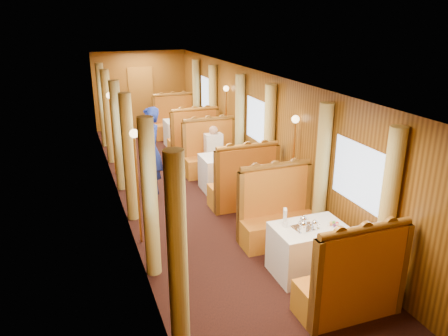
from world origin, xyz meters
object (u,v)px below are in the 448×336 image
steward (151,151)px  table_far (184,133)px  fruit_plate (334,225)px  rose_vase_mid (228,148)px  banquette_near_fwd (351,286)px  banquette_far_fwd (194,140)px  rose_vase_far (182,114)px  banquette_mid_aft (211,156)px  passenger (214,146)px  banquette_mid_fwd (244,187)px  banquette_near_aft (277,218)px  table_mid (226,172)px  tea_tray (305,228)px  teapot_left (303,228)px  banquette_far_aft (175,123)px  teapot_right (314,226)px  table_near (309,250)px  teapot_back (303,223)px

steward → table_far: bearing=153.2°
fruit_plate → steward: size_ratio=0.11×
rose_vase_mid → banquette_near_fwd: bearing=-90.4°
banquette_far_fwd → rose_vase_far: (-0.02, 1.05, 0.50)m
banquette_mid_aft → passenger: (-0.00, -0.22, 0.32)m
banquette_mid_fwd → steward: 2.10m
banquette_near_aft → passenger: size_ratio=1.76×
table_mid → banquette_far_fwd: banquette_far_fwd is taller
banquette_near_aft → tea_tray: (-0.10, -1.03, 0.33)m
teapot_left → banquette_far_fwd: bearing=79.9°
rose_vase_far → steward: bearing=-115.3°
banquette_mid_fwd → tea_tray: bearing=-92.3°
banquette_mid_fwd → table_mid: bearing=90.0°
banquette_mid_aft → fruit_plate: size_ratio=6.66×
fruit_plate → banquette_far_aft: bearing=92.3°
banquette_near_fwd → banquette_near_aft: same height
teapot_right → rose_vase_mid: (0.03, 3.57, 0.12)m
table_near → rose_vase_mid: 3.52m
banquette_far_fwd → teapot_left: (-0.19, -6.11, 0.39)m
banquette_near_aft → fruit_plate: size_ratio=6.66×
banquette_near_fwd → tea_tray: banquette_near_fwd is taller
tea_tray → banquette_near_aft: bearing=84.5°
rose_vase_mid → steward: size_ratio=0.20×
banquette_far_aft → fruit_plate: (0.33, -8.11, 0.35)m
table_mid → rose_vase_mid: bearing=-31.9°
banquette_far_fwd → teapot_back: 5.96m
table_near → rose_vase_mid: bearing=89.4°
banquette_mid_fwd → passenger: banquette_mid_fwd is taller
tea_tray → fruit_plate: (0.43, -0.08, 0.01)m
table_mid → teapot_right: bearing=-89.9°
banquette_far_aft → rose_vase_mid: 4.56m
banquette_far_fwd → teapot_back: banquette_far_fwd is taller
banquette_mid_fwd → rose_vase_mid: 1.11m
table_mid → passenger: bearing=90.0°
table_mid → banquette_mid_fwd: size_ratio=0.78×
table_near → tea_tray: size_ratio=3.09×
table_mid → passenger: (-0.00, 0.79, 0.37)m
steward → table_mid: bearing=76.1°
banquette_near_aft → teapot_back: 1.06m
table_mid → table_far: size_ratio=1.00×
banquette_mid_aft → rose_vase_far: size_ratio=3.72×
banquette_mid_fwd → fruit_plate: 2.62m
table_mid → rose_vase_far: rose_vase_far is taller
fruit_plate → banquette_far_fwd: bearing=93.1°
table_near → table_mid: (0.00, 3.50, 0.00)m
banquette_near_aft → teapot_back: size_ratio=8.40×
teapot_right → rose_vase_far: 7.13m
table_mid → teapot_right: 3.61m
banquette_far_aft → rose_vase_mid: size_ratio=3.72×
table_mid → teapot_left: bearing=-93.1°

